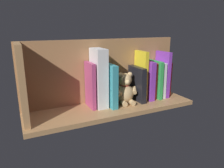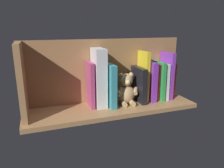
% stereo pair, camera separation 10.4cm
% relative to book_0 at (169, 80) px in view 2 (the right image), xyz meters
% --- Properties ---
extents(ground_plane, '(0.86, 0.24, 0.02)m').
position_rel_book_0_xyz_m(ground_plane, '(0.36, 0.04, -0.11)').
color(ground_plane, '#A87A4C').
extents(shelf_back_panel, '(0.86, 0.02, 0.33)m').
position_rel_book_0_xyz_m(shelf_back_panel, '(0.36, -0.06, 0.07)').
color(shelf_back_panel, '#9E6D44').
rests_on(shelf_back_panel, ground_plane).
extents(shelf_side_divider, '(0.02, 0.18, 0.33)m').
position_rel_book_0_xyz_m(shelf_side_divider, '(0.77, 0.04, 0.07)').
color(shelf_side_divider, '#A87A4C').
rests_on(shelf_side_divider, ground_plane).
extents(book_0, '(0.02, 0.10, 0.20)m').
position_rel_book_0_xyz_m(book_0, '(0.00, 0.00, 0.00)').
color(book_0, red).
rests_on(book_0, ground_plane).
extents(book_1, '(0.02, 0.12, 0.26)m').
position_rel_book_0_xyz_m(book_1, '(0.03, 0.01, 0.03)').
color(book_1, purple).
rests_on(book_1, ground_plane).
extents(book_2, '(0.02, 0.12, 0.20)m').
position_rel_book_0_xyz_m(book_2, '(0.05, 0.01, 0.00)').
color(book_2, silver).
rests_on(book_2, ground_plane).
extents(book_3, '(0.02, 0.13, 0.21)m').
position_rel_book_0_xyz_m(book_3, '(0.08, 0.01, 0.01)').
color(book_3, green).
rests_on(book_3, ground_plane).
extents(book_4, '(0.01, 0.11, 0.20)m').
position_rel_book_0_xyz_m(book_4, '(0.11, 0.01, 0.00)').
color(book_4, red).
rests_on(book_4, ground_plane).
extents(book_5, '(0.03, 0.13, 0.21)m').
position_rel_book_0_xyz_m(book_5, '(0.14, 0.01, 0.01)').
color(book_5, purple).
rests_on(book_5, ground_plane).
extents(book_6, '(0.02, 0.11, 0.27)m').
position_rel_book_0_xyz_m(book_6, '(0.17, 0.00, 0.03)').
color(book_6, yellow).
rests_on(book_6, ground_plane).
extents(book_7, '(0.03, 0.14, 0.19)m').
position_rel_book_0_xyz_m(book_7, '(0.20, 0.02, -0.00)').
color(book_7, black).
rests_on(book_7, ground_plane).
extents(teddy_bear, '(0.13, 0.11, 0.16)m').
position_rel_book_0_xyz_m(teddy_bear, '(0.28, 0.03, -0.03)').
color(teddy_bear, tan).
rests_on(teddy_bear, ground_plane).
extents(book_8, '(0.03, 0.15, 0.21)m').
position_rel_book_0_xyz_m(book_8, '(0.37, 0.02, 0.01)').
color(book_8, teal).
rests_on(book_8, ground_plane).
extents(dictionary_thick_white, '(0.05, 0.12, 0.29)m').
position_rel_book_0_xyz_m(dictionary_thick_white, '(0.42, 0.01, 0.05)').
color(dictionary_thick_white, silver).
rests_on(dictionary_thick_white, ground_plane).
extents(book_9, '(0.02, 0.11, 0.23)m').
position_rel_book_0_xyz_m(book_9, '(0.46, 0.01, 0.02)').
color(book_9, '#B23F72').
rests_on(book_9, ground_plane).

